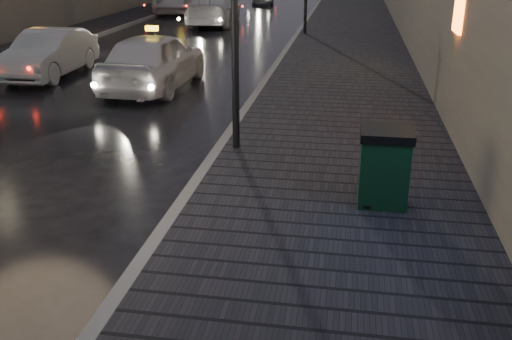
{
  "coord_description": "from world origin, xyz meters",
  "views": [
    {
      "loc": [
        3.98,
        -4.46,
        3.86
      ],
      "look_at": [
        2.73,
        3.08,
        0.85
      ],
      "focal_mm": 40.0,
      "sensor_mm": 36.0,
      "label": 1
    }
  ],
  "objects": [
    {
      "name": "taxi_mid",
      "position": [
        -3.2,
        25.32,
        0.82
      ],
      "size": [
        2.67,
        5.77,
        1.63
      ],
      "primitive_type": "imported",
      "rotation": [
        0.0,
        0.0,
        3.21
      ],
      "color": "white",
      "rests_on": "ground"
    },
    {
      "name": "taxi_far",
      "position": [
        -6.61,
        30.66,
        0.78
      ],
      "size": [
        3.13,
        5.83,
        1.56
      ],
      "primitive_type": "imported",
      "rotation": [
        0.0,
        0.0,
        0.1
      ],
      "color": "silver",
      "rests_on": "ground"
    },
    {
      "name": "curb_far",
      "position": [
        -7.4,
        21.0,
        0.07
      ],
      "size": [
        0.2,
        58.0,
        0.15
      ],
      "primitive_type": "cube",
      "color": "slate",
      "rests_on": "ground"
    },
    {
      "name": "taxi_near",
      "position": [
        -1.57,
        11.14,
        0.82
      ],
      "size": [
        2.08,
        4.87,
        1.64
      ],
      "primitive_type": "imported",
      "rotation": [
        0.0,
        0.0,
        3.11
      ],
      "color": "silver",
      "rests_on": "ground"
    },
    {
      "name": "car_left_mid",
      "position": [
        -5.38,
        12.21,
        0.72
      ],
      "size": [
        1.67,
        4.41,
        1.44
      ],
      "primitive_type": "imported",
      "rotation": [
        0.0,
        0.0,
        0.03
      ],
      "color": "#A7A5AE",
      "rests_on": "ground"
    },
    {
      "name": "curb",
      "position": [
        1.5,
        21.0,
        0.07
      ],
      "size": [
        0.2,
        58.0,
        0.15
      ],
      "primitive_type": "cube",
      "color": "slate",
      "rests_on": "ground"
    },
    {
      "name": "sidewalk_far",
      "position": [
        -8.7,
        21.0,
        0.07
      ],
      "size": [
        2.4,
        58.0,
        0.15
      ],
      "primitive_type": "cube",
      "color": "black",
      "rests_on": "ground"
    },
    {
      "name": "sidewalk",
      "position": [
        3.9,
        21.0,
        0.07
      ],
      "size": [
        4.6,
        58.0,
        0.15
      ],
      "primitive_type": "cube",
      "color": "black",
      "rests_on": "ground"
    },
    {
      "name": "trash_bin",
      "position": [
        4.58,
        3.82,
        0.75
      ],
      "size": [
        0.78,
        0.78,
        1.19
      ],
      "rotation": [
        0.0,
        0.0,
        0.0
      ],
      "color": "black",
      "rests_on": "sidewalk"
    }
  ]
}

